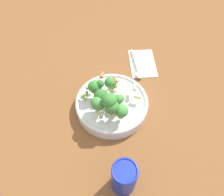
% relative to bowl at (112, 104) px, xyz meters
% --- Properties ---
extents(ground_plane, '(3.00, 3.00, 0.00)m').
position_rel_bowl_xyz_m(ground_plane, '(0.00, 0.00, -0.02)').
color(ground_plane, brown).
extents(bowl, '(0.25, 0.25, 0.04)m').
position_rel_bowl_xyz_m(bowl, '(0.00, 0.00, 0.00)').
color(bowl, silver).
rests_on(bowl, ground_plane).
extents(pasta_salad, '(0.18, 0.20, 0.10)m').
position_rel_bowl_xyz_m(pasta_salad, '(-0.03, 0.02, 0.07)').
color(pasta_salad, '#8CB766').
rests_on(pasta_salad, bowl).
extents(cup, '(0.07, 0.07, 0.12)m').
position_rel_bowl_xyz_m(cup, '(-0.25, -0.03, 0.04)').
color(cup, '#192DAD').
rests_on(cup, ground_plane).
extents(napkin, '(0.16, 0.11, 0.01)m').
position_rel_bowl_xyz_m(napkin, '(0.21, -0.12, -0.02)').
color(napkin, white).
rests_on(napkin, ground_plane).
extents(spoon, '(0.16, 0.04, 0.01)m').
position_rel_bowl_xyz_m(spoon, '(0.17, -0.10, -0.01)').
color(spoon, silver).
rests_on(spoon, napkin).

